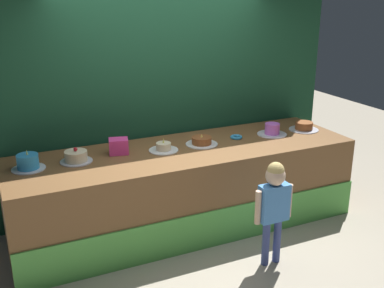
% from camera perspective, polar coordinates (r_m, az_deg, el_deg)
% --- Properties ---
extents(ground_plane, '(12.00, 12.00, 0.00)m').
position_cam_1_polar(ground_plane, '(4.95, 1.83, -12.48)').
color(ground_plane, '#ADA38E').
extents(stage_platform, '(3.74, 1.11, 0.91)m').
position_cam_1_polar(stage_platform, '(5.17, -0.83, -5.37)').
color(stage_platform, brown).
rests_on(stage_platform, ground_plane).
extents(curtain_backdrop, '(4.38, 0.08, 2.86)m').
position_cam_1_polar(curtain_backdrop, '(5.44, -3.71, 6.69)').
color(curtain_backdrop, '#19472D').
rests_on(curtain_backdrop, ground_plane).
extents(child_figure, '(0.40, 0.19, 1.05)m').
position_cam_1_polar(child_figure, '(4.44, 9.98, -6.70)').
color(child_figure, '#3F4C8C').
rests_on(child_figure, ground_plane).
extents(pink_box, '(0.23, 0.20, 0.16)m').
position_cam_1_polar(pink_box, '(4.90, -8.95, -0.26)').
color(pink_box, '#F13E98').
rests_on(pink_box, stage_platform).
extents(donut, '(0.14, 0.14, 0.03)m').
position_cam_1_polar(donut, '(5.37, 5.43, 0.85)').
color(donut, '#3399D8').
rests_on(donut, stage_platform).
extents(cake_far_left, '(0.32, 0.32, 0.20)m').
position_cam_1_polar(cake_far_left, '(4.70, -19.39, -2.14)').
color(cake_far_left, silver).
rests_on(cake_far_left, stage_platform).
extents(cake_left, '(0.32, 0.32, 0.15)m').
position_cam_1_polar(cake_left, '(4.77, -13.98, -1.52)').
color(cake_left, silver).
rests_on(cake_left, stage_platform).
extents(cake_center_left, '(0.31, 0.31, 0.14)m').
position_cam_1_polar(cake_center_left, '(4.95, -3.49, -0.43)').
color(cake_center_left, white).
rests_on(cake_center_left, stage_platform).
extents(cake_center_right, '(0.35, 0.35, 0.12)m').
position_cam_1_polar(cake_center_right, '(5.13, 1.19, 0.34)').
color(cake_center_right, white).
rests_on(cake_center_right, stage_platform).
extents(cake_right, '(0.35, 0.35, 0.14)m').
position_cam_1_polar(cake_right, '(5.55, 9.75, 1.70)').
color(cake_right, silver).
rests_on(cake_right, stage_platform).
extents(cake_far_right, '(0.35, 0.35, 0.10)m').
position_cam_1_polar(cake_far_right, '(5.81, 13.49, 2.09)').
color(cake_far_right, silver).
rests_on(cake_far_right, stage_platform).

